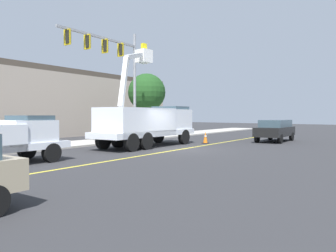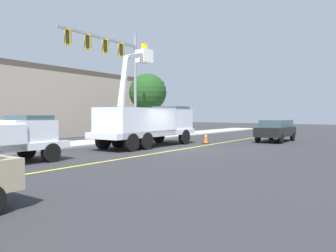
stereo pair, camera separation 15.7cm
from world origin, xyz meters
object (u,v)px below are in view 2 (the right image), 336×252
object	(u,v)px
utility_bucket_truck	(148,122)
passing_minivan	(276,129)
traffic_cone_mid_front	(206,138)
traffic_signal_mast	(114,61)

from	to	relation	value
utility_bucket_truck	passing_minivan	distance (m)	10.50
utility_bucket_truck	traffic_cone_mid_front	xyz separation A→B (m)	(4.37, -1.54, -1.19)
traffic_cone_mid_front	traffic_signal_mast	world-z (taller)	traffic_signal_mast
passing_minivan	traffic_signal_mast	xyz separation A→B (m)	(-9.09, 8.62, 5.13)
passing_minivan	traffic_signal_mast	world-z (taller)	traffic_signal_mast
traffic_cone_mid_front	utility_bucket_truck	bearing A→B (deg)	160.52
utility_bucket_truck	traffic_cone_mid_front	bearing A→B (deg)	-19.48
passing_minivan	traffic_cone_mid_front	xyz separation A→B (m)	(-5.03, 3.09, -0.55)
utility_bucket_truck	traffic_signal_mast	world-z (taller)	traffic_signal_mast
passing_minivan	traffic_signal_mast	distance (m)	13.54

